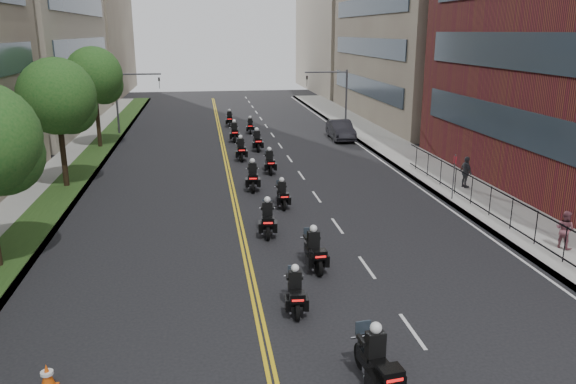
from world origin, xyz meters
The scene contains 25 objects.
sidewalk_right centered at (12.00, 25.00, 0.07)m, with size 4.00×90.00×0.15m, color gray.
sidewalk_left centered at (-12.00, 25.00, 0.07)m, with size 4.00×90.00×0.15m, color gray.
grass_strip centered at (-11.20, 25.00, 0.17)m, with size 2.00×90.00×0.04m, color #203D16.
building_right_far centered at (21.50, 78.00, 13.00)m, with size 15.00×28.00×26.00m, color #A29582.
building_left_far centered at (-22.00, 78.00, 13.00)m, with size 16.00×28.00×26.00m, color #756455.
iron_fence centered at (11.00, 12.00, 0.90)m, with size 0.05×28.00×1.50m.
street_trees centered at (-11.05, 18.61, 5.13)m, with size 4.40×38.40×7.98m.
traffic_signal_right centered at (9.54, 42.00, 3.70)m, with size 4.09×0.20×5.60m.
traffic_signal_left centered at (-9.54, 42.00, 3.70)m, with size 4.09×0.20×5.60m.
motorcycle_1 centered at (1.18, 2.34, 0.73)m, with size 0.74×2.52×1.86m.
motorcycle_2 centered at (-0.20, 6.92, 0.64)m, with size 0.57×2.18×1.61m.
motorcycle_3 centered at (1.10, 10.24, 0.70)m, with size 0.59×2.40×1.77m.
motorcycle_4 centered at (-0.26, 14.37, 0.70)m, with size 0.66×2.41×1.78m.
motorcycle_5 centered at (1.00, 18.47, 0.63)m, with size 0.49×2.16×1.59m.
motorcycle_6 centered at (-0.23, 22.11, 0.73)m, with size 0.65×2.52×1.86m.
motorcycle_7 centered at (1.25, 26.01, 0.68)m, with size 0.54×2.33×1.72m.
motorcycle_8 centered at (-0.35, 30.19, 0.72)m, with size 0.57×2.48×1.83m.
motorcycle_9 centered at (1.15, 33.37, 0.71)m, with size 0.56×2.45×1.81m.
motorcycle_10 centered at (-0.38, 37.41, 0.74)m, with size 0.58×2.52×1.86m.
motorcycle_11 centered at (1.30, 41.26, 0.62)m, with size 0.57×2.14×1.58m.
motorcycle_12 centered at (-0.37, 45.46, 0.67)m, with size 0.55×2.31×1.70m.
parked_sedan centered at (8.77, 36.96, 0.82)m, with size 1.75×5.01×1.65m, color black.
pedestrian_b centered at (11.95, 10.42, 0.97)m, with size 0.80×0.62×1.65m, color #854854.
pedestrian_c centered at (12.16, 20.11, 1.08)m, with size 1.09×0.46×1.87m, color #3A3B41.
traffic_cone centered at (-7.32, 3.64, 0.36)m, with size 0.44×0.44×0.74m.
Camera 1 is at (-3.03, -9.91, 9.04)m, focal length 35.00 mm.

